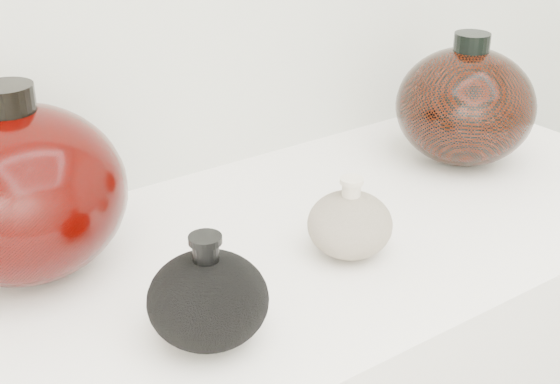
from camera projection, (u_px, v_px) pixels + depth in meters
black_gourd_vase at (208, 299)px, 0.78m from camera, size 0.14×0.14×0.12m
cream_gourd_vase at (350, 224)px, 0.94m from camera, size 0.13×0.13×0.10m
left_round_pot at (22, 192)px, 0.88m from camera, size 0.26×0.26×0.23m
right_round_pot at (465, 106)px, 1.18m from camera, size 0.22×0.22×0.20m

